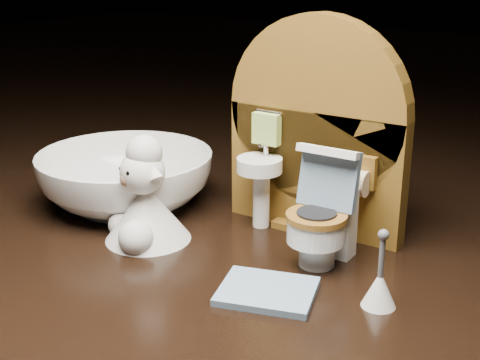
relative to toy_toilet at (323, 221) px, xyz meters
name	(u,v)px	position (x,y,z in m)	size (l,w,h in m)	color
backdrop_panel	(315,139)	(-0.03, 0.04, 0.04)	(0.13, 0.05, 0.15)	brown
toy_toilet	(323,221)	(0.00, 0.00, 0.00)	(0.04, 0.05, 0.08)	white
bath_mat	(267,291)	(-0.01, -0.06, -0.03)	(0.05, 0.04, 0.00)	#6B87A1
toilet_brush	(379,286)	(0.05, -0.03, -0.02)	(0.02, 0.02, 0.05)	white
plush_lamb	(144,204)	(-0.12, -0.04, 0.00)	(0.06, 0.06, 0.08)	silver
ceramic_bowl	(126,179)	(-0.17, 0.01, -0.01)	(0.13, 0.13, 0.04)	white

